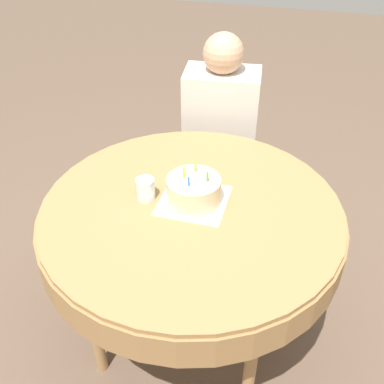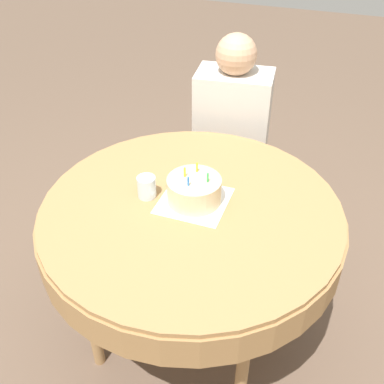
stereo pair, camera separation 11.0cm
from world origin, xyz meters
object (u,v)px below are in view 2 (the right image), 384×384
at_px(chair, 232,148).
at_px(person, 232,120).
at_px(drinking_glass, 147,187).
at_px(birthday_cake, 194,190).

relative_size(chair, person, 0.75).
height_order(person, drinking_glass, person).
bearing_deg(person, chair, 90.00).
bearing_deg(person, drinking_glass, -105.31).
height_order(person, birthday_cake, person).
relative_size(chair, drinking_glass, 9.78).
bearing_deg(birthday_cake, drinking_glass, -169.30).
relative_size(person, birthday_cake, 5.48).
distance_m(chair, drinking_glass, 0.99).
bearing_deg(birthday_cake, chair, 94.93).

